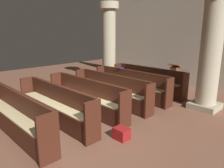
{
  "coord_description": "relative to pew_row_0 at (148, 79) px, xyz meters",
  "views": [
    {
      "loc": [
        4.26,
        -2.91,
        2.43
      ],
      "look_at": [
        -0.49,
        1.78,
        0.75
      ],
      "focal_mm": 34.1,
      "sensor_mm": 36.0,
      "label": 1
    }
  ],
  "objects": [
    {
      "name": "ground_plane",
      "position": [
        0.69,
        -4.0,
        -0.53
      ],
      "size": [
        19.2,
        19.2,
        0.0
      ],
      "primitive_type": "plane",
      "color": "brown"
    },
    {
      "name": "back_wall",
      "position": [
        0.69,
        2.08,
        1.72
      ],
      "size": [
        10.0,
        0.16,
        4.5
      ],
      "primitive_type": "cube",
      "color": "beige",
      "rests_on": "ground"
    },
    {
      "name": "pew_row_0",
      "position": [
        0.0,
        0.0,
        0.0
      ],
      "size": [
        3.3,
        0.47,
        0.99
      ],
      "color": "#4C2316",
      "rests_on": "ground"
    },
    {
      "name": "pew_row_1",
      "position": [
        0.0,
        -1.05,
        0.0
      ],
      "size": [
        3.3,
        0.46,
        0.99
      ],
      "color": "#4C2316",
      "rests_on": "ground"
    },
    {
      "name": "pew_row_2",
      "position": [
        0.0,
        -2.1,
        0.0
      ],
      "size": [
        3.3,
        0.46,
        0.99
      ],
      "color": "#4C2316",
      "rests_on": "ground"
    },
    {
      "name": "pew_row_3",
      "position": [
        0.0,
        -3.14,
        0.0
      ],
      "size": [
        3.3,
        0.47,
        0.99
      ],
      "color": "#4C2316",
      "rests_on": "ground"
    },
    {
      "name": "pew_row_4",
      "position": [
        0.0,
        -4.19,
        0.0
      ],
      "size": [
        3.3,
        0.46,
        0.99
      ],
      "color": "#4C2316",
      "rests_on": "ground"
    },
    {
      "name": "pew_row_5",
      "position": [
        0.0,
        -5.24,
        0.0
      ],
      "size": [
        3.3,
        0.47,
        0.99
      ],
      "color": "#4C2316",
      "rests_on": "ground"
    },
    {
      "name": "pillar_aisle_side",
      "position": [
        2.46,
        -0.25,
        1.39
      ],
      "size": [
        0.92,
        0.92,
        3.69
      ],
      "color": "tan",
      "rests_on": "ground"
    },
    {
      "name": "pillar_far_side",
      "position": [
        -2.41,
        0.14,
        1.39
      ],
      "size": [
        0.92,
        0.92,
        3.69
      ],
      "color": "tan",
      "rests_on": "ground"
    },
    {
      "name": "lectern",
      "position": [
        0.53,
        1.17,
        -0.07
      ],
      "size": [
        0.48,
        0.45,
        1.08
      ],
      "color": "brown",
      "rests_on": "ground"
    },
    {
      "name": "hymn_book",
      "position": [
        -0.68,
        -0.86,
        0.47
      ],
      "size": [
        0.15,
        0.22,
        0.03
      ],
      "primitive_type": "cube",
      "color": "navy",
      "rests_on": "pew_row_1"
    },
    {
      "name": "kneeler_box_red",
      "position": [
        1.93,
        -3.63,
        -0.39
      ],
      "size": [
        0.34,
        0.28,
        0.27
      ],
      "primitive_type": "cube",
      "color": "maroon",
      "rests_on": "ground"
    }
  ]
}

